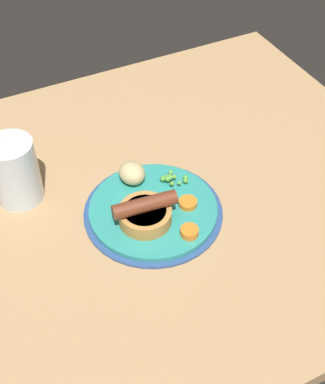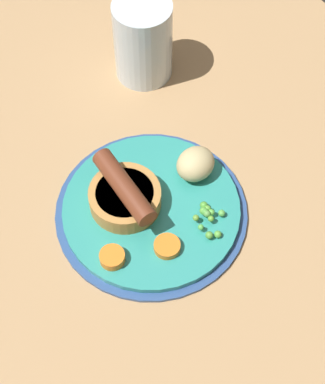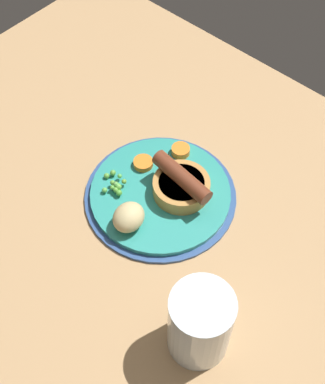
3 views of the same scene
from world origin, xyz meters
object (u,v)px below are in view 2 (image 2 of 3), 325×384
object	(u,v)px
pea_pile	(208,217)
drinking_glass	(143,40)
dinner_plate	(151,211)
carrot_slice_0	(112,257)
potato_chunk_1	(195,164)
sausage_pudding	(125,195)
carrot_slice_1	(167,246)

from	to	relation	value
pea_pile	drinking_glass	size ratio (longest dim) A/B	0.41
dinner_plate	carrot_slice_0	xyz separation A→B (cm)	(2.66, -7.87, 1.47)
pea_pile	potato_chunk_1	distance (cm)	7.10
dinner_plate	sausage_pudding	bearing A→B (deg)	-139.40
sausage_pudding	carrot_slice_1	distance (cm)	8.05
potato_chunk_1	drinking_glass	bearing A→B (deg)	160.65
carrot_slice_0	potato_chunk_1	bearing A→B (deg)	101.63
sausage_pudding	carrot_slice_0	size ratio (longest dim) A/B	3.62
dinner_plate	pea_pile	distance (cm)	7.26
sausage_pudding	potato_chunk_1	size ratio (longest dim) A/B	2.11
sausage_pudding	pea_pile	bearing A→B (deg)	43.48
sausage_pudding	carrot_slice_1	size ratio (longest dim) A/B	3.44
dinner_plate	potato_chunk_1	distance (cm)	7.92
dinner_plate	drinking_glass	world-z (taller)	drinking_glass
dinner_plate	drinking_glass	distance (cm)	24.10
sausage_pudding	carrot_slice_1	bearing A→B (deg)	6.26
dinner_plate	sausage_pudding	xyz separation A→B (cm)	(-2.41, -2.07, 2.77)
sausage_pudding	carrot_slice_0	xyz separation A→B (cm)	(5.07, -5.80, -1.30)
carrot_slice_1	carrot_slice_0	bearing A→B (deg)	-116.12
sausage_pudding	drinking_glass	size ratio (longest dim) A/B	0.91
sausage_pudding	potato_chunk_1	xyz separation A→B (cm)	(1.93, 9.49, -0.05)
pea_pile	drinking_glass	world-z (taller)	drinking_glass
dinner_plate	potato_chunk_1	xyz separation A→B (cm)	(-0.49, 7.42, 2.72)
potato_chunk_1	drinking_glass	distance (cm)	19.74
sausage_pudding	pea_pile	distance (cm)	10.28
carrot_slice_1	sausage_pudding	bearing A→B (deg)	-179.92
pea_pile	carrot_slice_1	bearing A→B (deg)	-91.95
potato_chunk_1	drinking_glass	world-z (taller)	drinking_glass
carrot_slice_0	drinking_glass	world-z (taller)	drinking_glass
carrot_slice_0	carrot_slice_1	distance (cm)	6.47
carrot_slice_1	potato_chunk_1	bearing A→B (deg)	122.31
carrot_slice_1	drinking_glass	size ratio (longest dim) A/B	0.26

